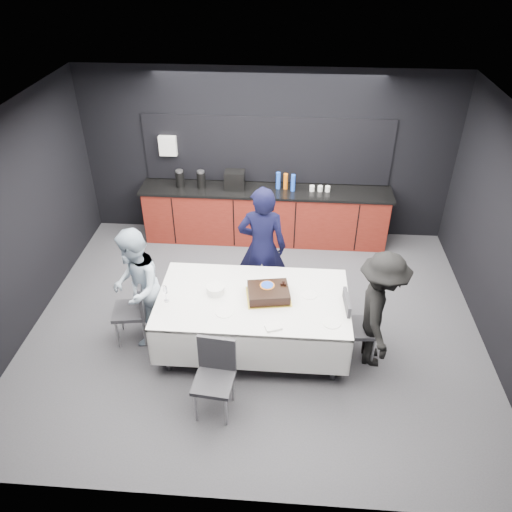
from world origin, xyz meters
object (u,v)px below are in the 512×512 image
at_px(person_left, 136,288).
at_px(person_right, 380,311).
at_px(party_table, 253,306).
at_px(champagne_flute, 165,291).
at_px(chair_near, 215,371).
at_px(person_center, 262,248).
at_px(plate_stack, 216,290).
at_px(cake_assembly, 269,293).
at_px(chair_right, 353,323).
at_px(chair_left, 136,305).

bearing_deg(person_left, person_right, 74.41).
distance_m(party_table, champagne_flute, 1.08).
xyz_separation_m(chair_near, person_center, (0.39, 1.92, 0.37)).
xyz_separation_m(plate_stack, person_center, (0.51, 0.87, 0.07)).
height_order(cake_assembly, person_center, person_center).
distance_m(cake_assembly, plate_stack, 0.65).
xyz_separation_m(champagne_flute, person_center, (1.08, 1.07, -0.04)).
xyz_separation_m(plate_stack, person_right, (1.96, -0.19, -0.05)).
bearing_deg(champagne_flute, person_left, 154.00).
bearing_deg(party_table, chair_right, -4.11).
height_order(cake_assembly, person_right, person_right).
xyz_separation_m(chair_left, person_left, (0.04, 0.03, 0.26)).
relative_size(plate_stack, person_left, 0.14).
bearing_deg(plate_stack, chair_left, -178.66).
relative_size(chair_near, person_right, 0.60).
distance_m(party_table, cake_assembly, 0.28).
bearing_deg(champagne_flute, chair_left, 159.22).
bearing_deg(cake_assembly, chair_left, 179.70).
relative_size(champagne_flute, chair_left, 0.24).
bearing_deg(chair_left, chair_right, -2.54).
bearing_deg(plate_stack, chair_right, -4.90).
xyz_separation_m(plate_stack, chair_near, (0.13, -1.05, -0.30)).
bearing_deg(person_left, party_table, 75.65).
relative_size(plate_stack, person_center, 0.12).
height_order(person_center, person_left, person_center).
relative_size(chair_right, chair_near, 1.00).
bearing_deg(chair_near, person_left, 136.83).
xyz_separation_m(chair_near, person_left, (-1.13, 1.06, 0.26)).
bearing_deg(chair_right, person_right, -8.89).
xyz_separation_m(cake_assembly, person_right, (1.31, -0.15, -0.07)).
relative_size(cake_assembly, chair_near, 0.64).
height_order(champagne_flute, chair_right, champagne_flute).
relative_size(plate_stack, champagne_flute, 0.98).
relative_size(party_table, champagne_flute, 10.36).
xyz_separation_m(chair_left, chair_near, (1.16, -1.02, 0.00)).
xyz_separation_m(person_center, person_right, (1.45, -1.06, -0.13)).
xyz_separation_m(chair_left, chair_right, (2.72, -0.12, 0.00)).
xyz_separation_m(chair_right, chair_near, (-1.56, -0.90, 0.00)).
bearing_deg(person_center, plate_stack, 59.55).
height_order(champagne_flute, person_center, person_center).
bearing_deg(chair_near, chair_right, 30.09).
xyz_separation_m(chair_left, person_right, (3.00, -0.16, 0.24)).
height_order(plate_stack, chair_near, chair_near).
distance_m(chair_left, chair_near, 1.55).
bearing_deg(person_right, cake_assembly, 86.91).
bearing_deg(party_table, person_right, -5.00).
bearing_deg(chair_near, chair_left, 138.61).
relative_size(chair_left, chair_right, 1.00).
bearing_deg(person_right, person_center, 57.56).
relative_size(cake_assembly, champagne_flute, 2.63).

